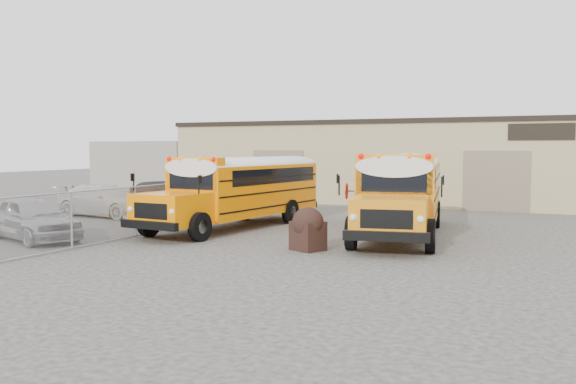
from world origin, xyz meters
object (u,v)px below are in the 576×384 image
at_px(tarp_bundle, 308,228).
at_px(car_dark, 164,195).
at_px(school_bus_left, 310,179).
at_px(car_silver, 33,218).
at_px(car_white, 105,201).
at_px(school_bus_right, 412,179).

height_order(tarp_bundle, car_dark, car_dark).
xyz_separation_m(school_bus_left, car_silver, (-4.81, -12.26, -0.89)).
bearing_deg(school_bus_left, car_white, -146.21).
relative_size(school_bus_right, tarp_bundle, 7.81).
xyz_separation_m(tarp_bundle, car_silver, (-9.24, -2.22, 0.07)).
distance_m(school_bus_left, car_white, 9.57).
distance_m(school_bus_right, car_silver, 16.32).
height_order(tarp_bundle, car_white, car_white).
height_order(school_bus_left, school_bus_right, school_bus_right).
distance_m(school_bus_left, car_silver, 13.20).
distance_m(school_bus_right, car_dark, 12.85).
relative_size(school_bus_right, car_white, 2.08).
xyz_separation_m(car_white, car_dark, (-0.10, 4.48, -0.03)).
bearing_deg(car_dark, tarp_bundle, -109.31).
height_order(school_bus_right, car_dark, school_bus_right).
relative_size(school_bus_left, car_white, 1.96).
distance_m(car_white, car_dark, 4.48).
relative_size(tarp_bundle, car_silver, 0.30).
relative_size(car_white, car_dark, 1.19).
xyz_separation_m(car_silver, car_white, (-3.10, 6.96, -0.03)).
bearing_deg(school_bus_left, car_silver, -111.44).
distance_m(school_bus_right, tarp_bundle, 11.08).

